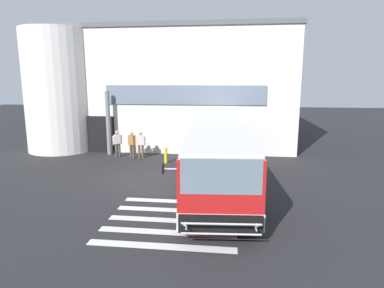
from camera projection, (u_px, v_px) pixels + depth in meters
The scene contains 9 objects.
ground_plane at pixel (146, 182), 15.63m from camera, with size 80.00×90.00×0.02m, color #232326.
bay_paint_stripes at pixel (172, 220), 11.30m from camera, with size 4.40×3.96×0.01m.
terminal_building at pixel (173, 88), 26.13m from camera, with size 17.90×13.80×8.24m.
entry_support_column at pixel (108, 123), 20.95m from camera, with size 0.28×0.28×4.04m, color slate.
bus_main_foreground at pixel (216, 157), 14.81m from camera, with size 3.40×11.54×2.70m.
passenger_near_column at pixel (117, 142), 20.38m from camera, with size 0.49×0.40×1.68m.
passenger_by_doorway at pixel (132, 143), 20.08m from camera, with size 0.56×0.34×1.68m.
passenger_at_curb_edge at pixel (141, 143), 20.04m from camera, with size 0.57×0.44×1.68m.
safety_bollard_yellow at pixel (166, 155), 19.02m from camera, with size 0.18×0.18×0.90m, color yellow.
Camera 1 is at (3.94, -14.63, 4.74)m, focal length 30.88 mm.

